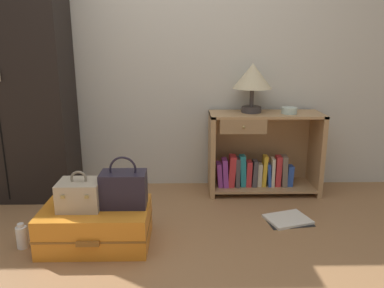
{
  "coord_description": "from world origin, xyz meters",
  "views": [
    {
      "loc": [
        0.14,
        -1.95,
        1.3
      ],
      "look_at": [
        0.19,
        0.84,
        0.55
      ],
      "focal_mm": 35.58,
      "sensor_mm": 36.0,
      "label": 1
    }
  ],
  "objects_px": {
    "bowl": "(289,110)",
    "bottle": "(22,237)",
    "wardrobe": "(7,73)",
    "table_lamp": "(253,78)",
    "bookshelf": "(260,156)",
    "suitcase_large": "(97,225)",
    "open_book_on_floor": "(288,219)",
    "handbag": "(124,188)",
    "train_case": "(80,194)"
  },
  "relations": [
    {
      "from": "bowl",
      "to": "bottle",
      "type": "relative_size",
      "value": 0.78
    },
    {
      "from": "wardrobe",
      "to": "bottle",
      "type": "xyz_separation_m",
      "value": [
        0.38,
        -0.91,
        -0.98
      ]
    },
    {
      "from": "table_lamp",
      "to": "bookshelf",
      "type": "bearing_deg",
      "value": -14.16
    },
    {
      "from": "suitcase_large",
      "to": "open_book_on_floor",
      "type": "xyz_separation_m",
      "value": [
        1.36,
        0.31,
        -0.12
      ]
    },
    {
      "from": "suitcase_large",
      "to": "open_book_on_floor",
      "type": "distance_m",
      "value": 1.4
    },
    {
      "from": "handbag",
      "to": "bottle",
      "type": "xyz_separation_m",
      "value": [
        -0.66,
        -0.07,
        -0.3
      ]
    },
    {
      "from": "wardrobe",
      "to": "open_book_on_floor",
      "type": "relative_size",
      "value": 5.74
    },
    {
      "from": "table_lamp",
      "to": "handbag",
      "type": "bearing_deg",
      "value": -137.06
    },
    {
      "from": "bookshelf",
      "to": "train_case",
      "type": "height_order",
      "value": "bookshelf"
    },
    {
      "from": "table_lamp",
      "to": "suitcase_large",
      "type": "xyz_separation_m",
      "value": [
        -1.16,
        -0.93,
        -0.88
      ]
    },
    {
      "from": "open_book_on_floor",
      "to": "bookshelf",
      "type": "bearing_deg",
      "value": 100.21
    },
    {
      "from": "table_lamp",
      "to": "handbag",
      "type": "relative_size",
      "value": 1.23
    },
    {
      "from": "suitcase_large",
      "to": "wardrobe",
      "type": "bearing_deg",
      "value": 134.91
    },
    {
      "from": "wardrobe",
      "to": "bookshelf",
      "type": "xyz_separation_m",
      "value": [
        2.11,
        0.05,
        -0.73
      ]
    },
    {
      "from": "wardrobe",
      "to": "handbag",
      "type": "bearing_deg",
      "value": -38.65
    },
    {
      "from": "suitcase_large",
      "to": "bottle",
      "type": "xyz_separation_m",
      "value": [
        -0.48,
        -0.05,
        -0.05
      ]
    },
    {
      "from": "wardrobe",
      "to": "bowl",
      "type": "xyz_separation_m",
      "value": [
        2.33,
        0.0,
        -0.32
      ]
    },
    {
      "from": "bottle",
      "to": "open_book_on_floor",
      "type": "distance_m",
      "value": 1.87
    },
    {
      "from": "bookshelf",
      "to": "bottle",
      "type": "xyz_separation_m",
      "value": [
        -1.73,
        -0.95,
        -0.25
      ]
    },
    {
      "from": "handbag",
      "to": "suitcase_large",
      "type": "bearing_deg",
      "value": -172.5
    },
    {
      "from": "open_book_on_floor",
      "to": "suitcase_large",
      "type": "bearing_deg",
      "value": -167.28
    },
    {
      "from": "wardrobe",
      "to": "open_book_on_floor",
      "type": "bearing_deg",
      "value": -14.01
    },
    {
      "from": "suitcase_large",
      "to": "open_book_on_floor",
      "type": "bearing_deg",
      "value": 12.72
    },
    {
      "from": "wardrobe",
      "to": "handbag",
      "type": "height_order",
      "value": "wardrobe"
    },
    {
      "from": "table_lamp",
      "to": "open_book_on_floor",
      "type": "xyz_separation_m",
      "value": [
        0.2,
        -0.62,
        -1.0
      ]
    },
    {
      "from": "bowl",
      "to": "bottle",
      "type": "bearing_deg",
      "value": -154.91
    },
    {
      "from": "bowl",
      "to": "open_book_on_floor",
      "type": "relative_size",
      "value": 0.36
    },
    {
      "from": "handbag",
      "to": "bowl",
      "type": "bearing_deg",
      "value": 33.17
    },
    {
      "from": "wardrobe",
      "to": "suitcase_large",
      "type": "distance_m",
      "value": 1.53
    },
    {
      "from": "bowl",
      "to": "open_book_on_floor",
      "type": "bearing_deg",
      "value": -101.27
    },
    {
      "from": "table_lamp",
      "to": "train_case",
      "type": "distance_m",
      "value": 1.69
    },
    {
      "from": "bookshelf",
      "to": "bowl",
      "type": "height_order",
      "value": "bowl"
    },
    {
      "from": "bowl",
      "to": "table_lamp",
      "type": "bearing_deg",
      "value": 168.0
    },
    {
      "from": "table_lamp",
      "to": "train_case",
      "type": "relative_size",
      "value": 1.57
    },
    {
      "from": "table_lamp",
      "to": "open_book_on_floor",
      "type": "relative_size",
      "value": 1.13
    },
    {
      "from": "bookshelf",
      "to": "open_book_on_floor",
      "type": "bearing_deg",
      "value": -79.79
    },
    {
      "from": "bowl",
      "to": "suitcase_large",
      "type": "xyz_separation_m",
      "value": [
        -1.47,
        -0.86,
        -0.61
      ]
    },
    {
      "from": "bowl",
      "to": "bottle",
      "type": "distance_m",
      "value": 2.25
    },
    {
      "from": "train_case",
      "to": "bowl",
      "type": "bearing_deg",
      "value": 29.16
    },
    {
      "from": "wardrobe",
      "to": "suitcase_large",
      "type": "relative_size",
      "value": 3.02
    },
    {
      "from": "bookshelf",
      "to": "open_book_on_floor",
      "type": "relative_size",
      "value": 2.61
    },
    {
      "from": "handbag",
      "to": "bottle",
      "type": "bearing_deg",
      "value": -173.75
    },
    {
      "from": "wardrobe",
      "to": "suitcase_large",
      "type": "xyz_separation_m",
      "value": [
        0.86,
        -0.86,
        -0.93
      ]
    },
    {
      "from": "bowl",
      "to": "suitcase_large",
      "type": "height_order",
      "value": "bowl"
    },
    {
      "from": "table_lamp",
      "to": "bowl",
      "type": "xyz_separation_m",
      "value": [
        0.31,
        -0.07,
        -0.27
      ]
    },
    {
      "from": "table_lamp",
      "to": "bottle",
      "type": "xyz_separation_m",
      "value": [
        -1.64,
        -0.98,
        -0.93
      ]
    },
    {
      "from": "table_lamp",
      "to": "suitcase_large",
      "type": "height_order",
      "value": "table_lamp"
    },
    {
      "from": "bowl",
      "to": "handbag",
      "type": "height_order",
      "value": "bowl"
    },
    {
      "from": "bowl",
      "to": "open_book_on_floor",
      "type": "distance_m",
      "value": 0.93
    },
    {
      "from": "handbag",
      "to": "bookshelf",
      "type": "bearing_deg",
      "value": 39.64
    }
  ]
}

